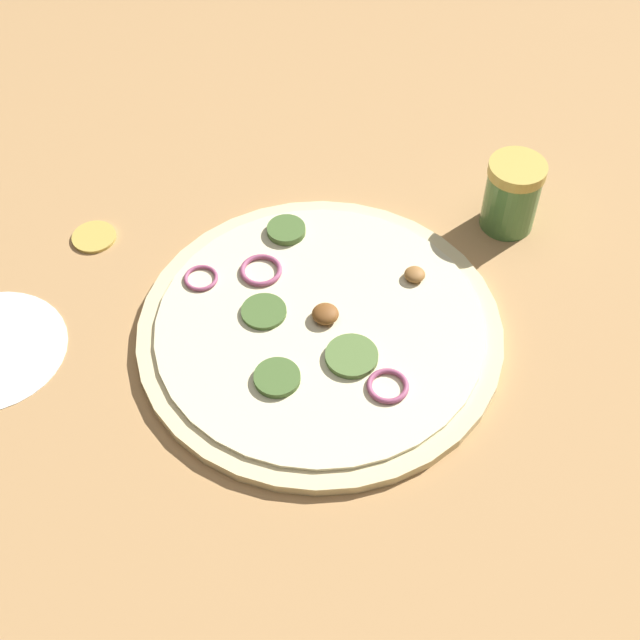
{
  "coord_description": "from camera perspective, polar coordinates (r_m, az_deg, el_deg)",
  "views": [
    {
      "loc": [
        -0.3,
        0.43,
        0.66
      ],
      "look_at": [
        0.0,
        0.0,
        0.02
      ],
      "focal_mm": 50.0,
      "sensor_mm": 36.0,
      "label": 1
    }
  ],
  "objects": [
    {
      "name": "ground_plane",
      "position": [
        0.84,
        -0.0,
        -0.89
      ],
      "size": [
        3.0,
        3.0,
        0.0
      ],
      "primitive_type": "plane",
      "color": "tan"
    },
    {
      "name": "spice_jar",
      "position": [
        0.93,
        12.19,
        7.85
      ],
      "size": [
        0.06,
        0.06,
        0.08
      ],
      "color": "#4C7F42",
      "rests_on": "ground_plane"
    },
    {
      "name": "loose_cap",
      "position": [
        0.95,
        -14.28,
        5.25
      ],
      "size": [
        0.05,
        0.05,
        0.01
      ],
      "color": "gold",
      "rests_on": "ground_plane"
    },
    {
      "name": "pizza",
      "position": [
        0.83,
        -0.04,
        -0.55
      ],
      "size": [
        0.34,
        0.34,
        0.03
      ],
      "color": "beige",
      "rests_on": "ground_plane"
    }
  ]
}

